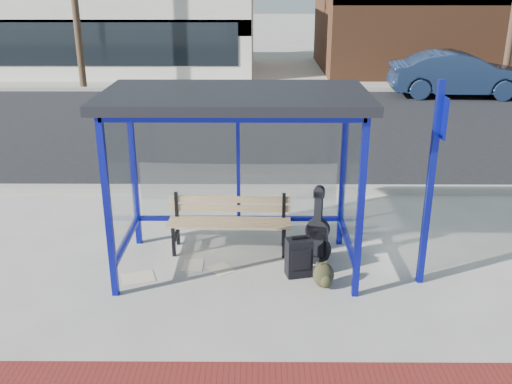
{
  "coord_description": "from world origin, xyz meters",
  "views": [
    {
      "loc": [
        0.3,
        -7.0,
        3.72
      ],
      "look_at": [
        0.26,
        0.2,
        1.02
      ],
      "focal_mm": 40.0,
      "sensor_mm": 36.0,
      "label": 1
    }
  ],
  "objects_px": {
    "suitcase": "(299,257)",
    "guitar_bag": "(317,237)",
    "backpack": "(324,276)",
    "parked_car": "(459,74)",
    "bench": "(230,219)"
  },
  "relations": [
    {
      "from": "suitcase",
      "to": "backpack",
      "type": "distance_m",
      "value": 0.44
    },
    {
      "from": "suitcase",
      "to": "backpack",
      "type": "xyz_separation_m",
      "value": [
        0.31,
        -0.3,
        -0.11
      ]
    },
    {
      "from": "bench",
      "to": "guitar_bag",
      "type": "xyz_separation_m",
      "value": [
        1.23,
        -0.43,
        -0.08
      ]
    },
    {
      "from": "suitcase",
      "to": "parked_car",
      "type": "distance_m",
      "value": 13.8
    },
    {
      "from": "suitcase",
      "to": "backpack",
      "type": "height_order",
      "value": "suitcase"
    },
    {
      "from": "parked_car",
      "to": "bench",
      "type": "bearing_deg",
      "value": 152.34
    },
    {
      "from": "guitar_bag",
      "to": "parked_car",
      "type": "xyz_separation_m",
      "value": [
        5.83,
        12.0,
        0.35
      ]
    },
    {
      "from": "backpack",
      "to": "parked_car",
      "type": "height_order",
      "value": "parked_car"
    },
    {
      "from": "suitcase",
      "to": "parked_car",
      "type": "height_order",
      "value": "parked_car"
    },
    {
      "from": "guitar_bag",
      "to": "parked_car",
      "type": "height_order",
      "value": "parked_car"
    },
    {
      "from": "guitar_bag",
      "to": "suitcase",
      "type": "xyz_separation_m",
      "value": [
        -0.27,
        -0.37,
        -0.12
      ]
    },
    {
      "from": "bench",
      "to": "suitcase",
      "type": "bearing_deg",
      "value": -38.69
    },
    {
      "from": "bench",
      "to": "suitcase",
      "type": "height_order",
      "value": "bench"
    },
    {
      "from": "suitcase",
      "to": "guitar_bag",
      "type": "bearing_deg",
      "value": 40.21
    },
    {
      "from": "suitcase",
      "to": "backpack",
      "type": "relative_size",
      "value": 1.75
    }
  ]
}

